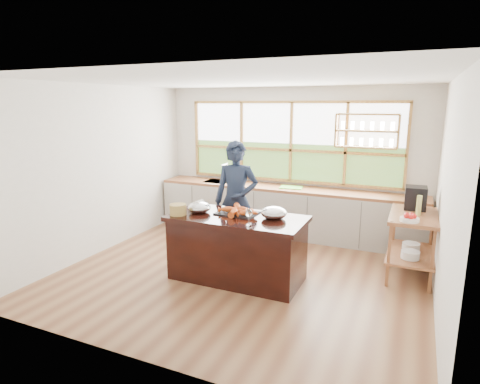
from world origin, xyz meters
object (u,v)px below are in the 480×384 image
Objects in this scene: cook at (236,201)px; espresso_machine at (416,198)px; wicker_basket at (178,210)px; island at (237,248)px.

cook is 5.58× the size of espresso_machine.
cook is at bearing -166.18° from espresso_machine.
wicker_basket is at bearing -128.89° from cook.
espresso_machine is at bearing 1.80° from cook.
cook is 1.05m from wicker_basket.
espresso_machine is 3.40m from wicker_basket.
island is 2.67m from espresso_machine.
espresso_machine is 1.45× the size of wicker_basket.
wicker_basket is (-0.45, -0.95, 0.05)m from cook.
wicker_basket is (-2.97, -1.66, -0.09)m from espresso_machine.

